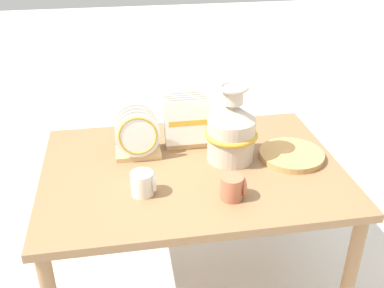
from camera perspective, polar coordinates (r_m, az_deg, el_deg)
The scene contains 7 objects.
display_table at distance 1.97m, azimuth 0.00°, elevation -5.03°, with size 1.27×0.90×0.75m.
ceramic_vase at distance 1.92m, azimuth 5.04°, elevation 1.83°, with size 0.23×0.23×0.34m.
dish_rack_round_plates at distance 1.97m, azimuth -6.93°, elevation 0.80°, with size 0.20×0.14×0.22m.
dish_rack_square_plates at distance 2.06m, azimuth -0.76°, elevation 2.51°, with size 0.20×0.14×0.23m.
wicker_charger_stack at distance 2.03m, azimuth 12.46°, elevation -1.31°, with size 0.28×0.28×0.03m.
mug_terracotta_glaze at distance 1.71m, azimuth 5.22°, elevation -5.50°, with size 0.10×0.09×0.09m.
mug_cream_glaze at distance 1.74m, azimuth -6.18°, elevation -4.98°, with size 0.10×0.09×0.09m.
Camera 1 is at (-0.27, -1.61, 1.76)m, focal length 42.00 mm.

